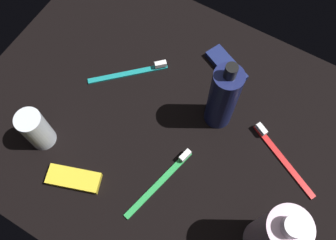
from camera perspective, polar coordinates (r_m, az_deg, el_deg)
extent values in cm
cube|color=black|center=(77.21, 0.00, -1.06)|extent=(84.00, 64.00, 1.20)
cylinder|color=#171E50|center=(70.54, 8.54, 3.36)|extent=(5.62, 5.62, 17.09)
cylinder|color=black|center=(61.93, 9.80, 7.49)|extent=(2.20, 2.20, 2.80)
cylinder|color=silver|center=(64.80, 16.31, -16.80)|extent=(7.04, 7.04, 17.54)
cylinder|color=silver|center=(55.42, 19.05, -15.52)|extent=(3.20, 3.20, 2.20)
cylinder|color=silver|center=(75.31, -19.93, -1.41)|extent=(5.08, 5.08, 10.25)
cube|color=teal|center=(82.34, -6.29, 7.30)|extent=(13.86, 13.28, 0.90)
cube|color=white|center=(81.85, -1.16, 8.73)|extent=(2.64, 2.59, 1.20)
cube|color=red|center=(77.23, 17.64, -6.00)|extent=(16.64, 9.12, 0.90)
cube|color=white|center=(77.17, 14.42, -1.39)|extent=(2.82, 2.15, 1.20)
cube|color=green|center=(72.41, -1.44, -9.89)|extent=(5.30, 17.79, 0.90)
cube|color=white|center=(72.91, 2.69, -5.55)|extent=(1.67, 2.78, 1.20)
cube|color=yellow|center=(74.63, -14.52, -8.88)|extent=(11.14, 7.23, 1.50)
cube|color=navy|center=(83.52, 9.10, 8.37)|extent=(11.12, 7.94, 1.50)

